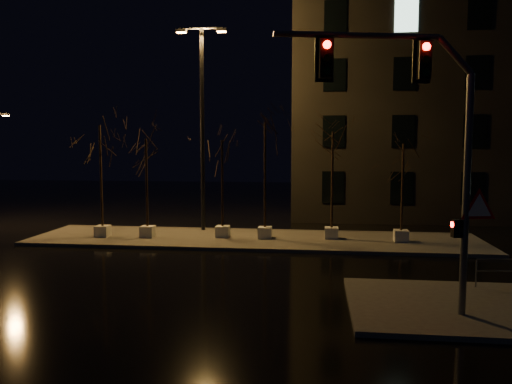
# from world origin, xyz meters

# --- Properties ---
(ground) EXTENTS (90.00, 90.00, 0.00)m
(ground) POSITION_xyz_m (0.00, 0.00, 0.00)
(ground) COLOR black
(ground) RESTS_ON ground
(median) EXTENTS (22.00, 5.00, 0.15)m
(median) POSITION_xyz_m (0.00, 6.00, 0.07)
(median) COLOR #46443F
(median) RESTS_ON ground
(sidewalk_corner) EXTENTS (7.00, 5.00, 0.15)m
(sidewalk_corner) POSITION_xyz_m (7.50, -3.50, 0.07)
(sidewalk_corner) COLOR #46443F
(sidewalk_corner) RESTS_ON ground
(building) EXTENTS (25.00, 12.00, 15.00)m
(building) POSITION_xyz_m (14.00, 18.00, 7.50)
(building) COLOR black
(building) RESTS_ON ground
(tree_0) EXTENTS (1.80, 1.80, 5.68)m
(tree_0) POSITION_xyz_m (-7.56, 5.44, 4.46)
(tree_0) COLOR beige
(tree_0) RESTS_ON median
(tree_1) EXTENTS (1.80, 1.80, 4.99)m
(tree_1) POSITION_xyz_m (-5.28, 5.59, 3.94)
(tree_1) COLOR beige
(tree_1) RESTS_ON median
(tree_2) EXTENTS (1.80, 1.80, 4.93)m
(tree_2) POSITION_xyz_m (-1.59, 6.07, 3.89)
(tree_2) COLOR beige
(tree_2) RESTS_ON median
(tree_3) EXTENTS (1.80, 1.80, 5.82)m
(tree_3) POSITION_xyz_m (0.53, 6.02, 4.57)
(tree_3) COLOR beige
(tree_3) RESTS_ON median
(tree_4) EXTENTS (1.80, 1.80, 5.35)m
(tree_4) POSITION_xyz_m (3.78, 6.31, 4.21)
(tree_4) COLOR beige
(tree_4) RESTS_ON median
(tree_5) EXTENTS (1.80, 1.80, 4.74)m
(tree_5) POSITION_xyz_m (7.03, 5.93, 3.75)
(tree_5) COLOR beige
(tree_5) RESTS_ON median
(traffic_signal_mast) EXTENTS (5.92, 1.35, 7.37)m
(traffic_signal_mast) POSITION_xyz_m (5.80, -4.62, 4.99)
(traffic_signal_mast) COLOR #5C5F63
(traffic_signal_mast) RESTS_ON sidewalk_corner
(streetlight_main) EXTENTS (2.66, 0.40, 10.66)m
(streetlight_main) POSITION_xyz_m (-3.01, 7.98, 6.30)
(streetlight_main) COLOR black
(streetlight_main) RESTS_ON median
(guard_rail_a) EXTENTS (2.15, 0.28, 0.93)m
(guard_rail_a) POSITION_xyz_m (9.21, -1.50, 0.76)
(guard_rail_a) COLOR #5C5F63
(guard_rail_a) RESTS_ON sidewalk_corner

